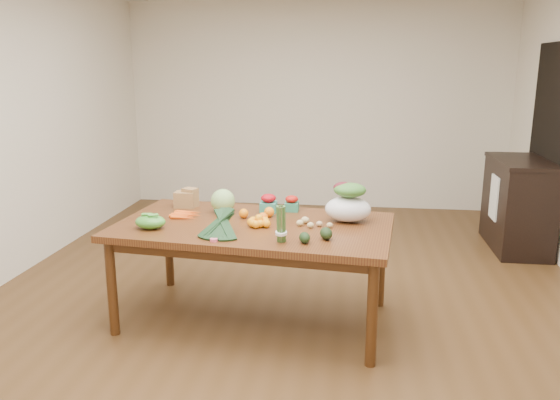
# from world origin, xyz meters

# --- Properties ---
(floor) EXTENTS (6.00, 6.00, 0.00)m
(floor) POSITION_xyz_m (0.00, 0.00, 0.00)
(floor) COLOR #53371C
(floor) RESTS_ON ground
(room_walls) EXTENTS (5.02, 6.02, 2.70)m
(room_walls) POSITION_xyz_m (0.00, 0.00, 1.35)
(room_walls) COLOR silver
(room_walls) RESTS_ON floor
(dining_table) EXTENTS (2.07, 1.29, 0.75)m
(dining_table) POSITION_xyz_m (-0.19, -0.55, 0.38)
(dining_table) COLOR #563114
(dining_table) RESTS_ON floor
(doorway_dark) EXTENTS (0.02, 1.00, 2.10)m
(doorway_dark) POSITION_xyz_m (2.48, 1.60, 1.05)
(doorway_dark) COLOR black
(doorway_dark) RESTS_ON floor
(cabinet) EXTENTS (0.52, 1.02, 0.94)m
(cabinet) POSITION_xyz_m (2.22, 1.46, 0.47)
(cabinet) COLOR black
(cabinet) RESTS_ON floor
(dish_towel) EXTENTS (0.02, 0.28, 0.45)m
(dish_towel) POSITION_xyz_m (1.96, 1.40, 0.55)
(dish_towel) COLOR white
(dish_towel) RESTS_ON cabinet
(paper_bag) EXTENTS (0.24, 0.20, 0.15)m
(paper_bag) POSITION_xyz_m (-0.83, -0.15, 0.83)
(paper_bag) COLOR olive
(paper_bag) RESTS_ON dining_table
(cabbage) EXTENTS (0.19, 0.19, 0.19)m
(cabbage) POSITION_xyz_m (-0.48, -0.28, 0.84)
(cabbage) COLOR #9FCF77
(cabbage) RESTS_ON dining_table
(strawberry_basket_a) EXTENTS (0.14, 0.14, 0.11)m
(strawberry_basket_a) POSITION_xyz_m (-0.14, -0.21, 0.81)
(strawberry_basket_a) COLOR #B60C1F
(strawberry_basket_a) RESTS_ON dining_table
(strawberry_basket_b) EXTENTS (0.12, 0.12, 0.10)m
(strawberry_basket_b) POSITION_xyz_m (0.04, -0.15, 0.80)
(strawberry_basket_b) COLOR red
(strawberry_basket_b) RESTS_ON dining_table
(orange_a) EXTENTS (0.07, 0.07, 0.07)m
(orange_a) POSITION_xyz_m (-0.29, -0.41, 0.79)
(orange_a) COLOR orange
(orange_a) RESTS_ON dining_table
(orange_b) EXTENTS (0.08, 0.08, 0.08)m
(orange_b) POSITION_xyz_m (-0.11, -0.35, 0.79)
(orange_b) COLOR #FF9E0F
(orange_b) RESTS_ON dining_table
(orange_c) EXTENTS (0.08, 0.08, 0.08)m
(orange_c) POSITION_xyz_m (-0.13, -0.51, 0.79)
(orange_c) COLOR orange
(orange_c) RESTS_ON dining_table
(mandarin_cluster) EXTENTS (0.20, 0.20, 0.09)m
(mandarin_cluster) POSITION_xyz_m (-0.14, -0.61, 0.80)
(mandarin_cluster) COLOR orange
(mandarin_cluster) RESTS_ON dining_table
(carrots) EXTENTS (0.24, 0.24, 0.03)m
(carrots) POSITION_xyz_m (-0.74, -0.42, 0.76)
(carrots) COLOR #FF5315
(carrots) RESTS_ON dining_table
(snap_pea_bag) EXTENTS (0.22, 0.16, 0.10)m
(snap_pea_bag) POSITION_xyz_m (-0.89, -0.76, 0.80)
(snap_pea_bag) COLOR green
(snap_pea_bag) RESTS_ON dining_table
(kale_bunch) EXTENTS (0.36, 0.43, 0.16)m
(kale_bunch) POSITION_xyz_m (-0.37, -0.89, 0.83)
(kale_bunch) COLOR black
(kale_bunch) RESTS_ON dining_table
(asparagus_bundle) EXTENTS (0.09, 0.12, 0.26)m
(asparagus_bundle) POSITION_xyz_m (0.06, -0.95, 0.88)
(asparagus_bundle) COLOR #4A6D32
(asparagus_bundle) RESTS_ON dining_table
(potato_a) EXTENTS (0.05, 0.05, 0.04)m
(potato_a) POSITION_xyz_m (0.14, -0.56, 0.77)
(potato_a) COLOR tan
(potato_a) RESTS_ON dining_table
(potato_b) EXTENTS (0.05, 0.04, 0.04)m
(potato_b) POSITION_xyz_m (0.22, -0.60, 0.77)
(potato_b) COLOR #D4BF7A
(potato_b) RESTS_ON dining_table
(potato_c) EXTENTS (0.05, 0.04, 0.04)m
(potato_c) POSITION_xyz_m (0.28, -0.55, 0.77)
(potato_c) COLOR #D8B47C
(potato_c) RESTS_ON dining_table
(potato_d) EXTENTS (0.06, 0.05, 0.05)m
(potato_d) POSITION_xyz_m (0.18, -0.49, 0.78)
(potato_d) COLOR tan
(potato_d) RESTS_ON dining_table
(potato_e) EXTENTS (0.05, 0.04, 0.04)m
(potato_e) POSITION_xyz_m (0.36, -0.58, 0.77)
(potato_e) COLOR tan
(potato_e) RESTS_ON dining_table
(avocado_a) EXTENTS (0.10, 0.12, 0.07)m
(avocado_a) POSITION_xyz_m (0.21, -0.94, 0.79)
(avocado_a) COLOR black
(avocado_a) RESTS_ON dining_table
(avocado_b) EXTENTS (0.11, 0.14, 0.08)m
(avocado_b) POSITION_xyz_m (0.35, -0.84, 0.79)
(avocado_b) COLOR black
(avocado_b) RESTS_ON dining_table
(salad_bag) EXTENTS (0.36, 0.29, 0.26)m
(salad_bag) POSITION_xyz_m (0.48, -0.40, 0.88)
(salad_bag) COLOR silver
(salad_bag) RESTS_ON dining_table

